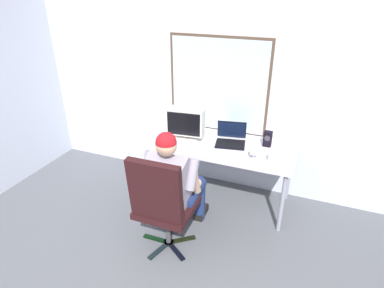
# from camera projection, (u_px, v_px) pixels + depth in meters

# --- Properties ---
(wall_rear) EXTENTS (5.08, 0.08, 2.78)m
(wall_rear) POSITION_uv_depth(u_px,v_px,m) (230.00, 76.00, 3.67)
(wall_rear) COLOR silver
(wall_rear) RESTS_ON ground
(desk) EXTENTS (1.63, 0.73, 0.73)m
(desk) POSITION_uv_depth(u_px,v_px,m) (221.00, 149.00, 3.62)
(desk) COLOR gray
(desk) RESTS_ON ground
(office_chair) EXTENTS (0.53, 0.55, 1.06)m
(office_chair) POSITION_uv_depth(u_px,v_px,m) (161.00, 202.00, 2.89)
(office_chair) COLOR black
(office_chair) RESTS_ON ground
(person_seated) EXTENTS (0.54, 0.80, 1.21)m
(person_seated) POSITION_uv_depth(u_px,v_px,m) (174.00, 182.00, 3.10)
(person_seated) COLOR navy
(person_seated) RESTS_ON ground
(crt_monitor) EXTENTS (0.43, 0.26, 0.36)m
(crt_monitor) POSITION_uv_depth(u_px,v_px,m) (186.00, 122.00, 3.64)
(crt_monitor) COLOR beige
(crt_monitor) RESTS_ON desk
(laptop) EXTENTS (0.37, 0.35, 0.23)m
(laptop) POSITION_uv_depth(u_px,v_px,m) (231.00, 137.00, 3.62)
(laptop) COLOR black
(laptop) RESTS_ON desk
(wine_glass) EXTENTS (0.08, 0.08, 0.14)m
(wine_glass) POSITION_uv_depth(u_px,v_px,m) (254.00, 151.00, 3.26)
(wine_glass) COLOR silver
(wine_glass) RESTS_ON desk
(desk_speaker) EXTENTS (0.09, 0.09, 0.17)m
(desk_speaker) POSITION_uv_depth(u_px,v_px,m) (268.00, 139.00, 3.53)
(desk_speaker) COLOR black
(desk_speaker) RESTS_ON desk
(coffee_mug) EXTENTS (0.08, 0.08, 0.11)m
(coffee_mug) POSITION_uv_depth(u_px,v_px,m) (272.00, 157.00, 3.22)
(coffee_mug) COLOR silver
(coffee_mug) RESTS_ON desk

